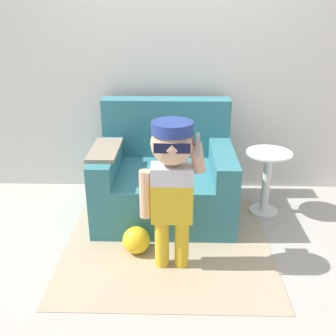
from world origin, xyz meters
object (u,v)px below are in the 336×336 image
(armchair, at_px, (165,176))
(toy_ball, at_px, (136,240))
(side_table, at_px, (267,177))
(person_child, at_px, (172,174))

(armchair, bearing_deg, toy_ball, -105.87)
(side_table, xyz_separation_m, toy_ball, (-1.03, -0.62, -0.23))
(person_child, distance_m, toy_ball, 0.65)
(person_child, relative_size, toy_ball, 5.14)
(person_child, xyz_separation_m, toy_ball, (-0.25, 0.15, -0.58))
(toy_ball, bearing_deg, armchair, 74.13)
(person_child, height_order, side_table, person_child)
(armchair, height_order, side_table, armchair)
(person_child, xyz_separation_m, side_table, (0.78, 0.77, -0.35))
(armchair, height_order, person_child, person_child)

